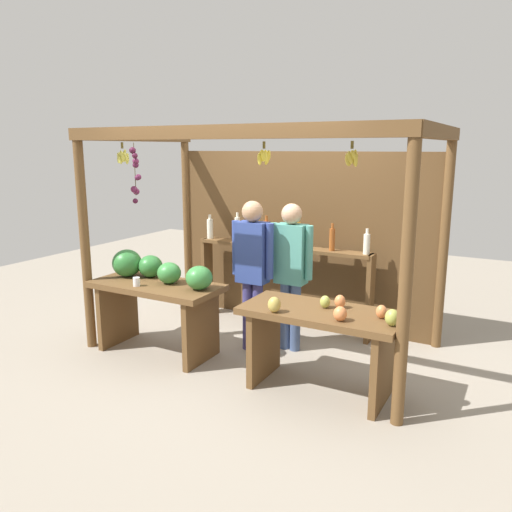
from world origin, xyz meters
The scene contains 7 objects.
ground_plane centered at (0.00, 0.00, 0.00)m, with size 12.00×12.00×0.00m, color gray.
market_stall centered at (-0.01, 0.43, 1.34)m, with size 3.45×1.91×2.33m.
fruit_counter_left centered at (-0.95, -0.64, 0.69)m, with size 1.40×0.65×1.06m.
fruit_counter_right centered at (0.93, -0.68, 0.57)m, with size 1.41×0.64×0.89m.
bottle_shelf_unit centered at (-0.13, 0.68, 0.80)m, with size 2.21×0.22×1.36m.
vendor_man centered at (-0.06, -0.14, 0.96)m, with size 0.48×0.22×1.61m.
vendor_woman centered at (0.28, 0.06, 0.94)m, with size 0.48×0.21×1.58m.
Camera 1 is at (2.42, -4.61, 2.14)m, focal length 35.33 mm.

